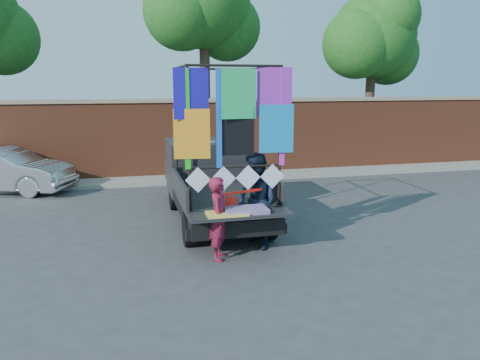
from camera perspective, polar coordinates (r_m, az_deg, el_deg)
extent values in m
plane|color=#38383A|center=(9.30, -1.57, -7.85)|extent=(90.00, 90.00, 0.00)
cube|color=brown|center=(15.78, -7.05, 4.88)|extent=(30.00, 0.35, 2.50)
cube|color=gray|center=(15.68, -7.17, 9.60)|extent=(30.00, 0.45, 0.12)
cube|color=gray|center=(15.29, -6.62, 0.14)|extent=(30.00, 1.20, 0.12)
sphere|color=#195317|center=(17.62, -27.10, 15.18)|extent=(2.40, 2.40, 2.40)
cylinder|color=#38281C|center=(17.01, -4.27, 10.42)|extent=(0.36, 0.36, 5.46)
sphere|color=#195317|center=(17.22, -4.44, 20.86)|extent=(3.20, 3.20, 3.20)
sphere|color=#195317|center=(17.67, -1.59, 18.10)|extent=(2.40, 2.40, 2.40)
sphere|color=#195317|center=(16.75, -7.10, 19.71)|extent=(2.60, 2.60, 2.60)
cylinder|color=#38281C|center=(19.21, 15.48, 8.83)|extent=(0.36, 0.36, 4.55)
sphere|color=#195317|center=(19.27, 15.92, 16.57)|extent=(3.20, 3.20, 3.20)
sphere|color=#195317|center=(20.02, 17.54, 14.41)|extent=(2.40, 2.40, 2.40)
sphere|color=#195317|center=(18.60, 14.10, 15.84)|extent=(2.60, 2.60, 2.60)
sphere|color=#195317|center=(18.98, 17.80, 18.52)|extent=(2.20, 2.20, 2.20)
cylinder|color=black|center=(11.83, -8.00, -1.95)|extent=(0.23, 0.68, 0.68)
cylinder|color=black|center=(9.18, -6.18, -5.95)|extent=(0.23, 0.68, 0.68)
cylinder|color=black|center=(12.09, -0.43, -1.54)|extent=(0.23, 0.68, 0.68)
cylinder|color=black|center=(9.51, 3.46, -5.27)|extent=(0.23, 0.68, 0.68)
cube|color=black|center=(10.52, -2.86, -2.60)|extent=(1.74, 4.31, 0.31)
cube|color=black|center=(9.72, -2.01, -2.06)|extent=(1.85, 2.36, 0.10)
cube|color=black|center=(9.53, -7.34, -1.04)|extent=(0.06, 2.36, 0.46)
cube|color=black|center=(9.89, 3.11, -0.49)|extent=(0.06, 2.36, 0.46)
cube|color=black|center=(10.78, -3.29, 0.54)|extent=(1.85, 0.06, 0.46)
cube|color=black|center=(11.73, -4.19, 1.71)|extent=(1.85, 1.64, 1.28)
cube|color=#8C9EAD|center=(11.22, -3.82, 3.37)|extent=(1.64, 0.06, 0.56)
cube|color=#8C9EAD|center=(12.45, -4.80, 3.24)|extent=(1.64, 0.10, 0.72)
cube|color=black|center=(12.88, -5.02, 1.43)|extent=(1.80, 0.92, 0.56)
cube|color=black|center=(8.36, 0.03, -4.21)|extent=(1.85, 0.56, 0.06)
cube|color=black|center=(8.69, -0.35, -6.27)|extent=(1.90, 0.15, 0.18)
cylinder|color=black|center=(8.29, -6.25, 4.86)|extent=(0.05, 0.05, 2.57)
cylinder|color=black|center=(10.42, -7.85, 6.22)|extent=(0.05, 0.05, 2.57)
cylinder|color=black|center=(8.67, 4.88, 5.19)|extent=(0.05, 0.05, 2.57)
cylinder|color=black|center=(10.73, 1.18, 6.49)|extent=(0.05, 0.05, 2.57)
cylinder|color=black|center=(8.39, -0.58, 13.78)|extent=(1.74, 0.05, 0.05)
cylinder|color=black|center=(10.50, -3.36, 13.36)|extent=(1.74, 0.05, 0.05)
cylinder|color=black|center=(9.31, -7.35, 13.49)|extent=(0.05, 2.21, 0.05)
cylinder|color=black|center=(9.65, 2.91, 13.51)|extent=(0.05, 2.21, 0.05)
cylinder|color=black|center=(8.52, -0.55, 1.62)|extent=(1.74, 0.04, 0.04)
cube|color=#2216C9|center=(8.22, -5.85, 10.55)|extent=(0.64, 0.02, 0.87)
cube|color=#21BC63|center=(8.33, -0.47, 10.62)|extent=(0.64, 0.02, 0.87)
cube|color=purple|center=(8.58, 4.56, 10.62)|extent=(0.64, 0.02, 0.87)
cube|color=orange|center=(8.22, -5.72, 5.89)|extent=(0.64, 0.02, 0.87)
cube|color=black|center=(8.41, -0.53, 6.08)|extent=(0.64, 0.02, 0.87)
cube|color=#0D7BC2|center=(8.58, 4.57, 6.15)|extent=(0.64, 0.02, 0.87)
cube|color=#1DC018|center=(8.21, -6.48, 7.30)|extent=(0.10, 0.01, 1.74)
cube|color=#EB27C4|center=(8.61, 5.20, 7.54)|extent=(0.10, 0.01, 1.74)
cube|color=blue|center=(8.30, -2.59, 7.42)|extent=(0.10, 0.01, 1.74)
cube|color=white|center=(8.40, -5.14, 0.00)|extent=(0.46, 0.01, 0.46)
cube|color=white|center=(8.48, -2.03, 0.15)|extent=(0.46, 0.01, 0.46)
cube|color=white|center=(8.58, 1.01, 0.30)|extent=(0.46, 0.01, 0.46)
cube|color=white|center=(8.71, 3.97, 0.45)|extent=(0.46, 0.01, 0.46)
cube|color=#DC314D|center=(8.36, 0.71, -3.69)|extent=(0.77, 0.46, 0.08)
cube|color=#F2D04C|center=(8.22, -1.59, -4.12)|extent=(0.72, 0.41, 0.04)
imported|color=silver|center=(15.16, -26.83, 1.10)|extent=(4.16, 2.73, 1.29)
imported|color=maroon|center=(8.35, -2.56, -4.71)|extent=(0.51, 0.64, 1.51)
imported|color=black|center=(8.88, 2.04, -2.61)|extent=(1.00, 1.10, 1.84)
cube|color=#FC1C0D|center=(8.52, -0.19, -1.51)|extent=(0.95, 0.33, 0.04)
cube|color=#FC1C0D|center=(8.52, -2.17, -3.67)|extent=(0.06, 0.02, 0.57)
cube|color=#FC1C0D|center=(8.54, -1.63, -3.77)|extent=(0.06, 0.02, 0.57)
cube|color=#FC1C0D|center=(8.56, -1.09, -3.86)|extent=(0.06, 0.02, 0.57)
cube|color=#FC1C0D|center=(8.58, -0.55, -3.95)|extent=(0.06, 0.02, 0.57)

